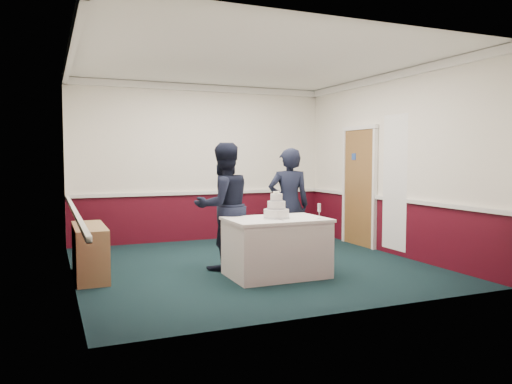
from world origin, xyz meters
name	(u,v)px	position (x,y,z in m)	size (l,w,h in m)	color
ground	(251,265)	(0.00, 0.00, 0.00)	(5.00, 5.00, 0.00)	black
room_shell	(241,135)	(0.08, 0.61, 1.97)	(5.00, 5.00, 3.00)	white
sideboard	(90,252)	(-2.28, 0.11, 0.35)	(0.41, 1.20, 0.70)	#9F754D
cake_table	(276,247)	(0.06, -0.77, 0.40)	(1.32, 0.92, 0.79)	white
wedding_cake	(276,210)	(0.06, -0.77, 0.90)	(0.35, 0.35, 0.36)	white
cake_knife	(281,220)	(0.03, -0.97, 0.79)	(0.01, 0.22, 0.01)	silver
champagne_flute	(319,208)	(0.56, -1.05, 0.93)	(0.05, 0.05, 0.21)	silver
person_man	(223,206)	(-0.46, -0.09, 0.91)	(0.88, 0.69, 1.82)	black
person_woman	(289,205)	(0.65, 0.05, 0.87)	(0.64, 0.42, 1.75)	black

